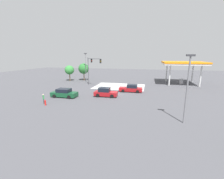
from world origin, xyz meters
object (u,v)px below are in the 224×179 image
(car_0, at_px, (105,92))
(car_2, at_px, (131,89))
(street_light_pole_a, at_px, (188,83))
(tree_corner_b, at_px, (69,70))
(traffic_signal_mast, at_px, (92,66))
(tree_corner_a, at_px, (84,69))
(pedestrian, at_px, (44,98))
(car_1, at_px, (64,93))
(fire_hydrant, at_px, (45,103))
(street_light_pole_b, at_px, (86,65))

(car_0, height_order, car_2, car_0)
(street_light_pole_a, xyz_separation_m, tree_corner_b, (26.74, -23.37, -1.24))
(traffic_signal_mast, height_order, tree_corner_a, traffic_signal_mast)
(car_0, distance_m, pedestrian, 10.31)
(pedestrian, xyz_separation_m, tree_corner_b, (7.20, -21.02, 2.37))
(car_1, distance_m, fire_hydrant, 4.93)
(tree_corner_a, xyz_separation_m, fire_hydrant, (-4.25, 23.56, -3.12))
(tree_corner_b, bearing_deg, traffic_signal_mast, 147.78)
(car_1, distance_m, street_light_pole_b, 17.12)
(traffic_signal_mast, bearing_deg, car_2, 23.38)
(tree_corner_a, distance_m, tree_corner_b, 4.19)
(car_2, bearing_deg, fire_hydrant, 44.71)
(street_light_pole_a, height_order, tree_corner_b, street_light_pole_a)
(car_0, xyz_separation_m, tree_corner_b, (15.28, -14.63, 2.48))
(traffic_signal_mast, height_order, car_0, traffic_signal_mast)
(street_light_pole_a, distance_m, tree_corner_b, 35.53)
(street_light_pole_b, height_order, tree_corner_a, street_light_pole_b)
(car_1, distance_m, tree_corner_b, 18.84)
(tree_corner_a, relative_size, tree_corner_b, 1.12)
(tree_corner_a, relative_size, fire_hydrant, 5.97)
(car_2, relative_size, street_light_pole_b, 0.59)
(street_light_pole_b, distance_m, tree_corner_a, 3.10)
(car_0, relative_size, fire_hydrant, 4.92)
(tree_corner_a, bearing_deg, street_light_pole_b, 126.82)
(traffic_signal_mast, distance_m, tree_corner_b, 11.17)
(car_1, relative_size, car_2, 0.97)
(car_1, height_order, tree_corner_a, tree_corner_a)
(traffic_signal_mast, distance_m, street_light_pole_b, 6.74)
(traffic_signal_mast, distance_m, car_2, 11.64)
(tree_corner_b, bearing_deg, pedestrian, 108.90)
(street_light_pole_a, bearing_deg, car_1, -19.54)
(car_2, bearing_deg, street_light_pole_b, -35.46)
(street_light_pole_a, bearing_deg, pedestrian, -6.86)
(car_1, xyz_separation_m, tree_corner_a, (4.45, -18.64, 2.84))
(pedestrian, height_order, tree_corner_a, tree_corner_a)
(traffic_signal_mast, xyz_separation_m, fire_hydrant, (1.35, 15.81, -4.54))
(pedestrian, bearing_deg, car_2, -1.41)
(traffic_signal_mast, xyz_separation_m, pedestrian, (2.14, 15.13, -4.12))
(pedestrian, height_order, street_light_pole_a, street_light_pole_a)
(fire_hydrant, bearing_deg, car_2, -133.99)
(tree_corner_a, bearing_deg, car_2, 143.16)
(car_2, height_order, pedestrian, pedestrian)
(car_1, height_order, street_light_pole_b, street_light_pole_b)
(street_light_pole_a, height_order, tree_corner_a, street_light_pole_a)
(car_2, height_order, street_light_pole_a, street_light_pole_a)
(tree_corner_a, bearing_deg, fire_hydrant, 100.22)
(street_light_pole_b, height_order, fire_hydrant, street_light_pole_b)
(car_0, distance_m, street_light_pole_b, 17.79)
(traffic_signal_mast, relative_size, tree_corner_b, 1.50)
(tree_corner_a, bearing_deg, car_0, 125.00)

